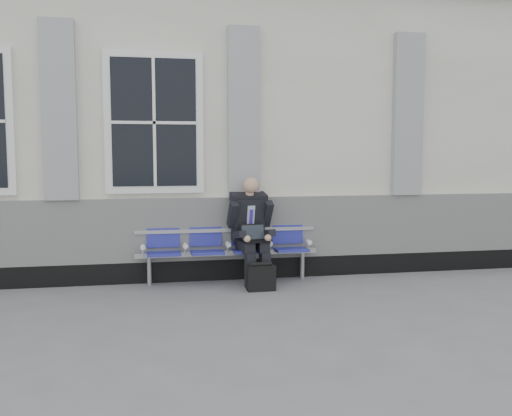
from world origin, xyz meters
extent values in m
plane|color=slate|center=(0.00, 0.00, 0.00)|extent=(70.00, 70.00, 0.00)
cube|color=silver|center=(0.00, 3.50, 2.10)|extent=(14.00, 4.00, 4.20)
cube|color=#94979A|center=(0.00, 3.50, 4.32)|extent=(14.40, 4.40, 0.24)
cube|color=black|center=(0.00, 1.47, 0.15)|extent=(14.00, 0.10, 0.30)
cube|color=silver|center=(0.00, 1.46, 0.75)|extent=(14.00, 0.08, 0.90)
cube|color=#94979A|center=(-0.90, 1.44, 2.40)|extent=(0.45, 0.14, 2.40)
cube|color=#94979A|center=(1.60, 1.44, 2.40)|extent=(0.45, 0.14, 2.40)
cube|color=#94979A|center=(4.10, 1.44, 2.40)|extent=(0.45, 0.14, 2.40)
cube|color=white|center=(0.35, 1.46, 2.25)|extent=(1.35, 0.10, 1.95)
cube|color=black|center=(0.35, 1.41, 2.25)|extent=(1.15, 0.02, 1.75)
cube|color=#9EA0A3|center=(1.35, 1.30, 0.42)|extent=(2.60, 0.07, 0.07)
cube|color=#9EA0A3|center=(1.35, 1.42, 0.73)|extent=(2.60, 0.05, 0.05)
cylinder|color=#9EA0A3|center=(0.25, 1.30, 0.20)|extent=(0.06, 0.06, 0.39)
cylinder|color=#9EA0A3|center=(2.45, 1.30, 0.20)|extent=(0.06, 0.06, 0.39)
cube|color=navy|center=(0.45, 1.22, 0.45)|extent=(0.46, 0.42, 0.07)
cube|color=navy|center=(0.45, 1.43, 0.71)|extent=(0.46, 0.10, 0.40)
cube|color=navy|center=(1.05, 1.22, 0.45)|extent=(0.46, 0.42, 0.07)
cube|color=navy|center=(1.05, 1.43, 0.71)|extent=(0.46, 0.10, 0.40)
cube|color=navy|center=(1.65, 1.22, 0.45)|extent=(0.46, 0.42, 0.07)
cube|color=navy|center=(1.65, 1.43, 0.71)|extent=(0.46, 0.10, 0.40)
cube|color=navy|center=(2.25, 1.22, 0.45)|extent=(0.46, 0.42, 0.07)
cube|color=navy|center=(2.25, 1.43, 0.71)|extent=(0.46, 0.10, 0.40)
cylinder|color=white|center=(0.17, 1.25, 0.55)|extent=(0.07, 0.12, 0.07)
cylinder|color=white|center=(0.75, 1.25, 0.55)|extent=(0.07, 0.12, 0.07)
cylinder|color=white|center=(1.35, 1.25, 0.55)|extent=(0.07, 0.12, 0.07)
cylinder|color=white|center=(1.95, 1.25, 0.55)|extent=(0.07, 0.12, 0.07)
cylinder|color=white|center=(2.53, 1.25, 0.55)|extent=(0.07, 0.12, 0.07)
cube|color=black|center=(1.60, 0.80, 0.05)|extent=(0.15, 0.29, 0.10)
cube|color=black|center=(1.81, 0.83, 0.05)|extent=(0.15, 0.29, 0.10)
cube|color=black|center=(1.59, 0.87, 0.25)|extent=(0.14, 0.15, 0.47)
cube|color=black|center=(1.80, 0.89, 0.25)|extent=(0.14, 0.15, 0.47)
cube|color=black|center=(1.56, 1.10, 0.54)|extent=(0.21, 0.49, 0.15)
cube|color=black|center=(1.77, 1.12, 0.54)|extent=(0.21, 0.49, 0.15)
cube|color=black|center=(1.64, 1.32, 0.89)|extent=(0.49, 0.41, 0.67)
cube|color=#A9C3DE|center=(1.66, 1.20, 0.91)|extent=(0.12, 0.11, 0.38)
cube|color=#3D24AA|center=(1.66, 1.18, 0.89)|extent=(0.06, 0.09, 0.31)
cube|color=black|center=(1.65, 1.29, 1.21)|extent=(0.53, 0.31, 0.15)
cylinder|color=tan|center=(1.65, 1.24, 1.28)|extent=(0.12, 0.12, 0.11)
sphere|color=tan|center=(1.66, 1.17, 1.39)|extent=(0.22, 0.22, 0.22)
cube|color=black|center=(1.40, 1.18, 0.98)|extent=(0.14, 0.31, 0.39)
cube|color=black|center=(1.91, 1.25, 0.98)|extent=(0.14, 0.31, 0.39)
cube|color=black|center=(1.47, 1.00, 0.72)|extent=(0.14, 0.34, 0.15)
cube|color=black|center=(1.89, 1.05, 0.72)|extent=(0.14, 0.34, 0.15)
sphere|color=tan|center=(1.55, 0.86, 0.68)|extent=(0.10, 0.10, 0.10)
sphere|color=tan|center=(1.85, 0.90, 0.68)|extent=(0.10, 0.10, 0.10)
cube|color=black|center=(1.69, 0.96, 0.63)|extent=(0.38, 0.28, 0.02)
cube|color=black|center=(1.67, 1.09, 0.74)|extent=(0.36, 0.14, 0.22)
cube|color=black|center=(1.67, 1.08, 0.74)|extent=(0.32, 0.11, 0.19)
cube|color=black|center=(1.71, 0.71, 0.17)|extent=(0.38, 0.16, 0.34)
cylinder|color=black|center=(1.71, 0.71, 0.36)|extent=(0.30, 0.06, 0.06)
camera|label=1|loc=(0.24, -6.62, 1.86)|focal=40.00mm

